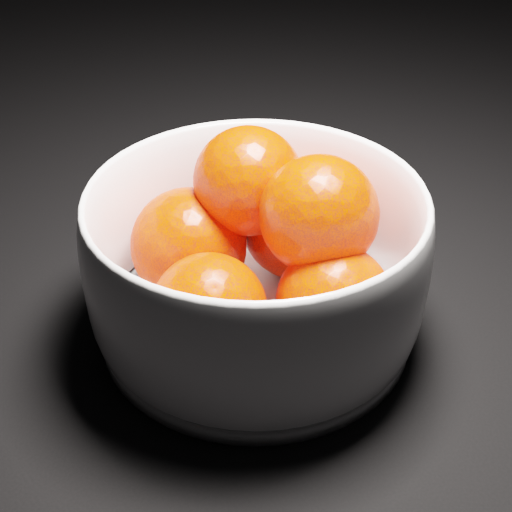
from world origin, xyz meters
TOP-DOWN VIEW (x-y plane):
  - bowl at (-0.25, 0.25)m, footprint 0.25×0.25m
  - orange_pile at (-0.24, 0.26)m, footprint 0.21×0.21m

SIDE VIEW (x-z plane):
  - bowl at x=-0.25m, z-range 0.00..0.12m
  - orange_pile at x=-0.24m, z-range 0.00..0.14m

